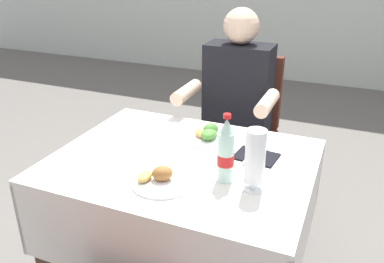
{
  "coord_description": "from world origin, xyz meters",
  "views": [
    {
      "loc": [
        0.54,
        -1.22,
        1.52
      ],
      "look_at": [
        -0.06,
        0.2,
        0.83
      ],
      "focal_mm": 37.64,
      "sensor_mm": 36.0,
      "label": 1
    }
  ],
  "objects_px": {
    "seated_diner_far": "(234,111)",
    "plate_far_diner": "(207,135)",
    "main_dining_table": "(183,196)",
    "plate_near_camera": "(161,179)",
    "beer_glass_left": "(255,159)",
    "cola_bottle_primary": "(226,152)",
    "chair_far_diner_seat": "(238,129)",
    "napkin_cutlery_set": "(256,156)"
  },
  "relations": [
    {
      "from": "plate_near_camera",
      "to": "napkin_cutlery_set",
      "type": "relative_size",
      "value": 1.21
    },
    {
      "from": "plate_far_diner",
      "to": "napkin_cutlery_set",
      "type": "height_order",
      "value": "plate_far_diner"
    },
    {
      "from": "beer_glass_left",
      "to": "chair_far_diner_seat",
      "type": "bearing_deg",
      "value": 109.52
    },
    {
      "from": "beer_glass_left",
      "to": "cola_bottle_primary",
      "type": "distance_m",
      "value": 0.12
    },
    {
      "from": "napkin_cutlery_set",
      "to": "cola_bottle_primary",
      "type": "bearing_deg",
      "value": -105.37
    },
    {
      "from": "chair_far_diner_seat",
      "to": "beer_glass_left",
      "type": "bearing_deg",
      "value": -70.48
    },
    {
      "from": "plate_near_camera",
      "to": "beer_glass_left",
      "type": "height_order",
      "value": "beer_glass_left"
    },
    {
      "from": "cola_bottle_primary",
      "to": "napkin_cutlery_set",
      "type": "xyz_separation_m",
      "value": [
        0.06,
        0.22,
        -0.11
      ]
    },
    {
      "from": "plate_near_camera",
      "to": "seated_diner_far",
      "type": "bearing_deg",
      "value": 89.81
    },
    {
      "from": "seated_diner_far",
      "to": "beer_glass_left",
      "type": "height_order",
      "value": "seated_diner_far"
    },
    {
      "from": "main_dining_table",
      "to": "beer_glass_left",
      "type": "distance_m",
      "value": 0.46
    },
    {
      "from": "plate_near_camera",
      "to": "plate_far_diner",
      "type": "height_order",
      "value": "plate_far_diner"
    },
    {
      "from": "beer_glass_left",
      "to": "main_dining_table",
      "type": "bearing_deg",
      "value": 160.02
    },
    {
      "from": "seated_diner_far",
      "to": "cola_bottle_primary",
      "type": "distance_m",
      "value": 0.83
    },
    {
      "from": "cola_bottle_primary",
      "to": "plate_far_diner",
      "type": "bearing_deg",
      "value": 121.17
    },
    {
      "from": "chair_far_diner_seat",
      "to": "plate_far_diner",
      "type": "xyz_separation_m",
      "value": [
        0.03,
        -0.59,
        0.21
      ]
    },
    {
      "from": "main_dining_table",
      "to": "beer_glass_left",
      "type": "relative_size",
      "value": 4.5
    },
    {
      "from": "beer_glass_left",
      "to": "plate_far_diner",
      "type": "bearing_deg",
      "value": 132.04
    },
    {
      "from": "seated_diner_far",
      "to": "napkin_cutlery_set",
      "type": "relative_size",
      "value": 6.49
    },
    {
      "from": "main_dining_table",
      "to": "seated_diner_far",
      "type": "relative_size",
      "value": 0.83
    },
    {
      "from": "main_dining_table",
      "to": "plate_near_camera",
      "type": "relative_size",
      "value": 4.44
    },
    {
      "from": "main_dining_table",
      "to": "plate_far_diner",
      "type": "relative_size",
      "value": 4.73
    },
    {
      "from": "plate_near_camera",
      "to": "beer_glass_left",
      "type": "bearing_deg",
      "value": 14.52
    },
    {
      "from": "chair_far_diner_seat",
      "to": "seated_diner_far",
      "type": "distance_m",
      "value": 0.19
    },
    {
      "from": "plate_near_camera",
      "to": "cola_bottle_primary",
      "type": "bearing_deg",
      "value": 27.24
    },
    {
      "from": "plate_near_camera",
      "to": "cola_bottle_primary",
      "type": "xyz_separation_m",
      "value": [
        0.21,
        0.11,
        0.1
      ]
    },
    {
      "from": "main_dining_table",
      "to": "plate_far_diner",
      "type": "distance_m",
      "value": 0.29
    },
    {
      "from": "seated_diner_far",
      "to": "plate_far_diner",
      "type": "distance_m",
      "value": 0.48
    },
    {
      "from": "seated_diner_far",
      "to": "plate_far_diner",
      "type": "xyz_separation_m",
      "value": [
        0.02,
        -0.48,
        0.06
      ]
    },
    {
      "from": "napkin_cutlery_set",
      "to": "beer_glass_left",
      "type": "bearing_deg",
      "value": -78.12
    },
    {
      "from": "seated_diner_far",
      "to": "cola_bottle_primary",
      "type": "height_order",
      "value": "seated_diner_far"
    },
    {
      "from": "chair_far_diner_seat",
      "to": "seated_diner_far",
      "type": "relative_size",
      "value": 0.77
    },
    {
      "from": "cola_bottle_primary",
      "to": "napkin_cutlery_set",
      "type": "distance_m",
      "value": 0.26
    },
    {
      "from": "main_dining_table",
      "to": "plate_far_diner",
      "type": "height_order",
      "value": "plate_far_diner"
    },
    {
      "from": "napkin_cutlery_set",
      "to": "chair_far_diner_seat",
      "type": "bearing_deg",
      "value": 112.17
    },
    {
      "from": "main_dining_table",
      "to": "plate_far_diner",
      "type": "xyz_separation_m",
      "value": [
        0.03,
        0.21,
        0.2
      ]
    },
    {
      "from": "main_dining_table",
      "to": "chair_far_diner_seat",
      "type": "distance_m",
      "value": 0.8
    },
    {
      "from": "main_dining_table",
      "to": "plate_far_diner",
      "type": "bearing_deg",
      "value": 82.57
    },
    {
      "from": "plate_near_camera",
      "to": "beer_glass_left",
      "type": "relative_size",
      "value": 1.01
    },
    {
      "from": "chair_far_diner_seat",
      "to": "seated_diner_far",
      "type": "height_order",
      "value": "seated_diner_far"
    },
    {
      "from": "plate_far_diner",
      "to": "beer_glass_left",
      "type": "distance_m",
      "value": 0.46
    },
    {
      "from": "main_dining_table",
      "to": "cola_bottle_primary",
      "type": "bearing_deg",
      "value": -23.86
    }
  ]
}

